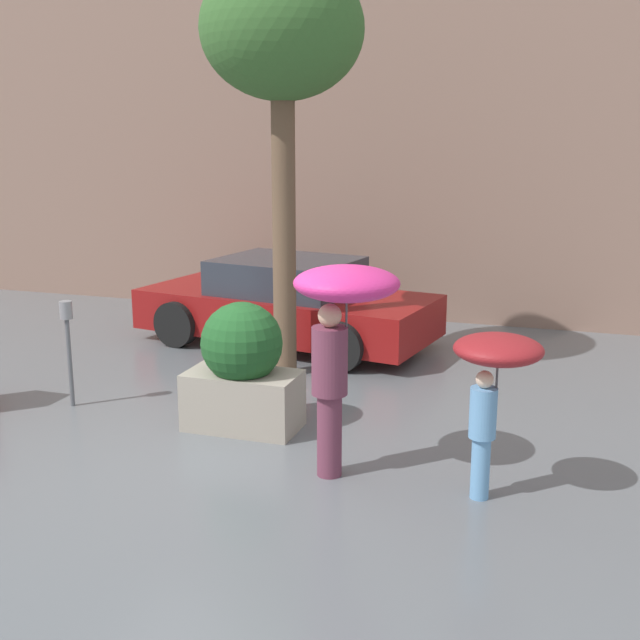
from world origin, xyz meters
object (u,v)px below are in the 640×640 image
at_px(person_adult, 341,314).
at_px(parked_car_near, 287,304).
at_px(parking_meter, 67,331).
at_px(street_tree, 282,39).
at_px(person_child, 495,369).
at_px(planter_box, 242,368).

xyz_separation_m(person_adult, parked_car_near, (-2.09, 4.22, -0.91)).
bearing_deg(parking_meter, street_tree, 46.05).
height_order(person_adult, parked_car_near, person_adult).
xyz_separation_m(person_child, parking_meter, (-4.78, 0.90, -0.27)).
relative_size(person_adult, parked_car_near, 0.43).
bearing_deg(parking_meter, person_child, -10.65).
bearing_deg(planter_box, parking_meter, 179.06).
relative_size(person_adult, parking_meter, 1.58).
relative_size(planter_box, person_child, 0.95).
relative_size(person_child, street_tree, 0.28).
bearing_deg(parked_car_near, planter_box, -157.61).
relative_size(planter_box, parked_car_near, 0.30).
height_order(person_adult, street_tree, street_tree).
bearing_deg(street_tree, person_adult, -60.39).
xyz_separation_m(street_tree, parking_meter, (-1.86, -1.93, -3.23)).
bearing_deg(parked_car_near, parking_meter, 167.65).
relative_size(planter_box, person_adult, 0.70).
height_order(person_adult, parking_meter, person_adult).
distance_m(planter_box, parking_meter, 2.14).
height_order(person_child, parked_car_near, person_child).
bearing_deg(person_adult, street_tree, 99.58).
bearing_deg(parking_meter, planter_box, -0.94).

